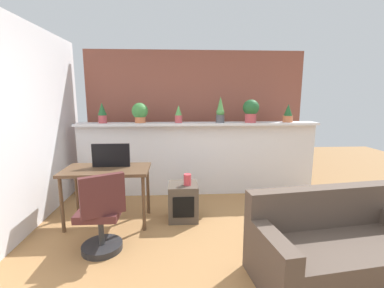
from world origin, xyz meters
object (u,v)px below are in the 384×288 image
object	(u,v)px
potted_plant_0	(102,113)
vase_on_shelf	(187,180)
potted_plant_2	(178,114)
side_cube_shelf	(183,201)
desk	(107,175)
potted_plant_1	(140,112)
potted_plant_3	(220,111)
couch	(336,249)
tv_monitor	(111,155)
office_chair	(102,219)
potted_plant_5	(288,114)
potted_plant_4	(251,110)

from	to	relation	value
potted_plant_0	vase_on_shelf	distance (m)	1.87
potted_plant_2	side_cube_shelf	distance (m)	1.46
vase_on_shelf	desk	bearing A→B (deg)	-179.91
potted_plant_1	potted_plant_3	bearing A→B (deg)	-2.51
potted_plant_2	couch	size ratio (longest dim) A/B	0.18
potted_plant_1	potted_plant_3	size ratio (longest dim) A/B	0.76
potted_plant_0	potted_plant_2	bearing A→B (deg)	-1.56
tv_monitor	vase_on_shelf	size ratio (longest dim) A/B	3.25
potted_plant_2	desk	bearing A→B (deg)	-134.65
potted_plant_2	office_chair	distance (m)	2.13
couch	tv_monitor	bearing A→B (deg)	150.34
potted_plant_1	potted_plant_3	distance (m)	1.33
potted_plant_0	potted_plant_5	bearing A→B (deg)	-0.29
potted_plant_3	vase_on_shelf	world-z (taller)	potted_plant_3
tv_monitor	office_chair	size ratio (longest dim) A/B	0.54
desk	couch	size ratio (longest dim) A/B	0.67
office_chair	vase_on_shelf	size ratio (longest dim) A/B	6.02
potted_plant_5	side_cube_shelf	world-z (taller)	potted_plant_5
potted_plant_0	vase_on_shelf	world-z (taller)	potted_plant_0
potted_plant_5	side_cube_shelf	distance (m)	2.33
potted_plant_0	potted_plant_2	world-z (taller)	potted_plant_0
potted_plant_2	desk	xyz separation A→B (m)	(-0.95, -0.97, -0.72)
tv_monitor	couch	bearing A→B (deg)	-29.66
potted_plant_5	office_chair	size ratio (longest dim) A/B	0.33
tv_monitor	potted_plant_2	bearing A→B (deg)	44.34
couch	office_chair	bearing A→B (deg)	166.85
potted_plant_2	tv_monitor	distance (m)	1.35
potted_plant_2	potted_plant_3	distance (m)	0.69
potted_plant_0	potted_plant_5	size ratio (longest dim) A/B	1.09
potted_plant_3	potted_plant_4	world-z (taller)	potted_plant_3
potted_plant_2	side_cube_shelf	xyz separation A→B (m)	(0.05, -0.92, -1.13)
potted_plant_1	side_cube_shelf	distance (m)	1.67
potted_plant_4	couch	xyz separation A→B (m)	(0.23, -2.21, -1.17)
couch	side_cube_shelf	bearing A→B (deg)	136.99
tv_monitor	office_chair	distance (m)	0.96
potted_plant_2	tv_monitor	bearing A→B (deg)	-135.66
vase_on_shelf	tv_monitor	bearing A→B (deg)	175.57
potted_plant_0	potted_plant_1	bearing A→B (deg)	2.41
desk	side_cube_shelf	distance (m)	1.08
potted_plant_3	vase_on_shelf	xyz separation A→B (m)	(-0.59, -0.97, -0.86)
potted_plant_1	potted_plant_4	world-z (taller)	potted_plant_4
desk	side_cube_shelf	world-z (taller)	desk
potted_plant_5	tv_monitor	size ratio (longest dim) A/B	0.62
tv_monitor	desk	bearing A→B (deg)	-120.76
office_chair	potted_plant_2	bearing A→B (deg)	63.44
desk	potted_plant_1	bearing A→B (deg)	72.75
tv_monitor	couch	xyz separation A→B (m)	(2.34, -1.33, -0.62)
potted_plant_2	vase_on_shelf	bearing A→B (deg)	-83.79
potted_plant_0	desk	distance (m)	1.28
potted_plant_1	tv_monitor	world-z (taller)	potted_plant_1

